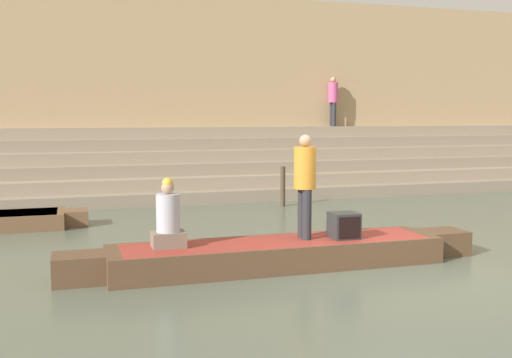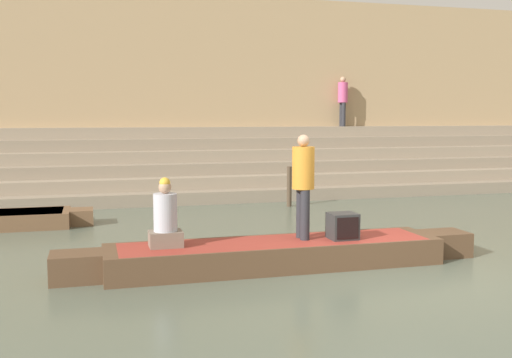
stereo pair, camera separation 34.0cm
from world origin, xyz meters
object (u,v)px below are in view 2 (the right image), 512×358
at_px(rowboat_main, 275,253).
at_px(tv_set, 343,226).
at_px(person_rowing, 165,219).
at_px(mooring_post, 289,187).
at_px(person_standing, 303,179).
at_px(person_on_steps, 343,98).

distance_m(rowboat_main, tv_set, 1.21).
bearing_deg(person_rowing, mooring_post, 43.83).
bearing_deg(tv_set, rowboat_main, 175.91).
distance_m(person_standing, tv_set, 1.02).
bearing_deg(person_rowing, tv_set, -16.19).
relative_size(person_standing, tv_set, 3.83).
bearing_deg(rowboat_main, mooring_post, 69.94).
xyz_separation_m(rowboat_main, person_standing, (0.50, 0.09, 1.19)).
relative_size(rowboat_main, person_on_steps, 4.09).
relative_size(rowboat_main, tv_set, 15.52).
xyz_separation_m(rowboat_main, mooring_post, (2.32, 6.20, 0.32)).
relative_size(rowboat_main, mooring_post, 6.42).
height_order(person_rowing, person_on_steps, person_on_steps).
distance_m(person_rowing, tv_set, 2.92).
height_order(rowboat_main, person_standing, person_standing).
xyz_separation_m(tv_set, person_on_steps, (4.48, 10.32, 2.44)).
bearing_deg(person_standing, person_on_steps, 68.71).
xyz_separation_m(person_standing, tv_set, (0.63, -0.19, -0.78)).
bearing_deg(person_on_steps, person_rowing, 136.50).
bearing_deg(mooring_post, rowboat_main, -110.53).
xyz_separation_m(rowboat_main, person_rowing, (-1.77, 0.09, 0.63)).
bearing_deg(person_standing, tv_set, -11.39).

